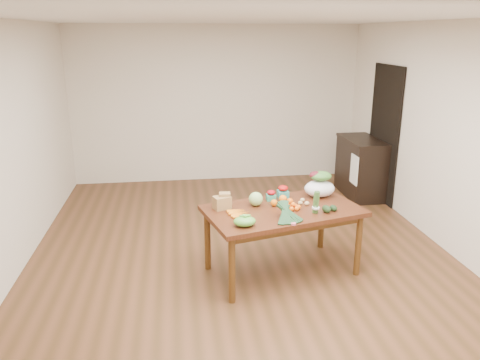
{
  "coord_description": "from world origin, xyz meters",
  "views": [
    {
      "loc": [
        -0.72,
        -5.16,
        2.55
      ],
      "look_at": [
        -0.0,
        0.0,
        0.91
      ],
      "focal_mm": 35.0,
      "sensor_mm": 36.0,
      "label": 1
    }
  ],
  "objects": [
    {
      "name": "snap_pea_bag",
      "position": [
        -0.1,
        -0.99,
        0.8
      ],
      "size": [
        0.22,
        0.17,
        0.1
      ],
      "primitive_type": "ellipsoid",
      "color": "green",
      "rests_on": "dining_table"
    },
    {
      "name": "orange_a",
      "position": [
        0.3,
        -0.5,
        0.79
      ],
      "size": [
        0.08,
        0.08,
        0.08
      ],
      "primitive_type": "sphere",
      "color": "#DC570D",
      "rests_on": "dining_table"
    },
    {
      "name": "potato_a",
      "position": [
        0.6,
        -0.49,
        0.77
      ],
      "size": [
        0.05,
        0.05,
        0.04
      ],
      "primitive_type": "ellipsoid",
      "color": "tan",
      "rests_on": "dining_table"
    },
    {
      "name": "dining_table",
      "position": [
        0.38,
        -0.58,
        0.38
      ],
      "size": [
        1.81,
        1.28,
        0.75
      ],
      "primitive_type": "cube",
      "rotation": [
        0.0,
        0.0,
        0.25
      ],
      "color": "#512713",
      "rests_on": "floor"
    },
    {
      "name": "carrots",
      "position": [
        -0.1,
        -0.68,
        0.76
      ],
      "size": [
        0.27,
        0.29,
        0.03
      ],
      "primitive_type": null,
      "rotation": [
        0.0,
        0.0,
        0.25
      ],
      "color": "orange",
      "rests_on": "dining_table"
    },
    {
      "name": "mandarin_cluster",
      "position": [
        0.48,
        -0.61,
        0.79
      ],
      "size": [
        0.22,
        0.22,
        0.08
      ],
      "primitive_type": null,
      "rotation": [
        0.0,
        0.0,
        0.25
      ],
      "color": "orange",
      "rests_on": "dining_table"
    },
    {
      "name": "strawberry_basket_b",
      "position": [
        0.46,
        -0.22,
        0.81
      ],
      "size": [
        0.15,
        0.15,
        0.11
      ],
      "primitive_type": null,
      "rotation": [
        0.0,
        0.0,
        0.25
      ],
      "color": "red",
      "rests_on": "dining_table"
    },
    {
      "name": "orange_b",
      "position": [
        0.42,
        -0.4,
        0.79
      ],
      "size": [
        0.09,
        0.09,
        0.09
      ],
      "primitive_type": "sphere",
      "color": "orange",
      "rests_on": "dining_table"
    },
    {
      "name": "avocado_a",
      "position": [
        0.81,
        -0.76,
        0.79
      ],
      "size": [
        0.11,
        0.14,
        0.08
      ],
      "primitive_type": "ellipsoid",
      "rotation": [
        0.0,
        0.0,
        0.3
      ],
      "color": "black",
      "rests_on": "dining_table"
    },
    {
      "name": "potato_e",
      "position": [
        0.77,
        -0.51,
        0.77
      ],
      "size": [
        0.05,
        0.05,
        0.05
      ],
      "primitive_type": "ellipsoid",
      "color": "tan",
      "rests_on": "dining_table"
    },
    {
      "name": "potato_b",
      "position": [
        0.66,
        -0.52,
        0.77
      ],
      "size": [
        0.05,
        0.05,
        0.05
      ],
      "primitive_type": "ellipsoid",
      "color": "#DEC180",
      "rests_on": "dining_table"
    },
    {
      "name": "paper_bag",
      "position": [
        -0.27,
        -0.49,
        0.83
      ],
      "size": [
        0.28,
        0.25,
        0.17
      ],
      "primitive_type": null,
      "rotation": [
        0.0,
        0.0,
        0.25
      ],
      "color": "#A37D49",
      "rests_on": "dining_table"
    },
    {
      "name": "strawberry_basket_a",
      "position": [
        0.31,
        -0.3,
        0.8
      ],
      "size": [
        0.12,
        0.12,
        0.09
      ],
      "primitive_type": null,
      "rotation": [
        0.0,
        0.0,
        0.25
      ],
      "color": "#B30B1B",
      "rests_on": "dining_table"
    },
    {
      "name": "avocado_b",
      "position": [
        0.89,
        -0.73,
        0.78
      ],
      "size": [
        0.09,
        0.11,
        0.07
      ],
      "primitive_type": "ellipsoid",
      "rotation": [
        0.0,
        0.0,
        0.3
      ],
      "color": "black",
      "rests_on": "dining_table"
    },
    {
      "name": "room_walls",
      "position": [
        0.0,
        0.0,
        1.35
      ],
      "size": [
        5.02,
        6.02,
        2.7
      ],
      "color": "silver",
      "rests_on": "floor"
    },
    {
      "name": "asparagus_bundle",
      "position": [
        0.69,
        -0.77,
        0.88
      ],
      "size": [
        0.11,
        0.13,
        0.26
      ],
      "primitive_type": null,
      "rotation": [
        0.15,
        0.0,
        0.25
      ],
      "color": "#51883E",
      "rests_on": "dining_table"
    },
    {
      "name": "kale_bunch",
      "position": [
        0.36,
        -0.93,
        0.83
      ],
      "size": [
        0.41,
        0.47,
        0.16
      ],
      "primitive_type": null,
      "rotation": [
        0.0,
        0.0,
        0.25
      ],
      "color": "#16321F",
      "rests_on": "dining_table"
    },
    {
      "name": "doorway_dark",
      "position": [
        2.48,
        1.6,
        1.05
      ],
      "size": [
        0.02,
        1.0,
        2.1
      ],
      "primitive_type": "cube",
      "color": "black",
      "rests_on": "floor"
    },
    {
      "name": "dish_towel",
      "position": [
        1.96,
        1.4,
        0.55
      ],
      "size": [
        0.02,
        0.28,
        0.45
      ],
      "primitive_type": "cube",
      "color": "white",
      "rests_on": "cabinet"
    },
    {
      "name": "potato_c",
      "position": [
        0.79,
        -0.47,
        0.77
      ],
      "size": [
        0.05,
        0.04,
        0.04
      ],
      "primitive_type": "ellipsoid",
      "color": "tan",
      "rests_on": "dining_table"
    },
    {
      "name": "potato_d",
      "position": [
        0.64,
        -0.41,
        0.77
      ],
      "size": [
        0.05,
        0.05,
        0.04
      ],
      "primitive_type": "ellipsoid",
      "color": "#D6C37B",
      "rests_on": "dining_table"
    },
    {
      "name": "cabinet",
      "position": [
        2.22,
        1.78,
        0.47
      ],
      "size": [
        0.52,
        1.02,
        0.94
      ],
      "primitive_type": "cube",
      "color": "black",
      "rests_on": "floor"
    },
    {
      "name": "salad_bag",
      "position": [
        0.88,
        -0.26,
        0.89
      ],
      "size": [
        0.4,
        0.34,
        0.27
      ],
      "primitive_type": null,
      "rotation": [
        0.0,
        0.0,
        0.25
      ],
      "color": "white",
      "rests_on": "dining_table"
    },
    {
      "name": "orange_c",
      "position": [
        0.49,
        -0.46,
        0.79
      ],
      "size": [
        0.07,
        0.07,
        0.07
      ],
      "primitive_type": "sphere",
      "color": "orange",
      "rests_on": "dining_table"
    },
    {
      "name": "floor",
      "position": [
        0.0,
        0.0,
        0.0
      ],
      "size": [
        6.0,
        6.0,
        0.0
      ],
      "primitive_type": "plane",
      "color": "brown",
      "rests_on": "ground"
    },
    {
      "name": "ceiling",
      "position": [
        0.0,
        0.0,
        2.7
      ],
      "size": [
        5.0,
        6.0,
        0.02
      ],
      "primitive_type": "cube",
      "color": "white",
      "rests_on": "room_walls"
    },
    {
      "name": "cabbage",
      "position": [
        0.11,
        -0.45,
        0.83
      ],
      "size": [
        0.15,
        0.15,
        0.15
      ],
      "primitive_type": "sphere",
      "color": "#A8D97D",
      "rests_on": "dining_table"
    }
  ]
}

